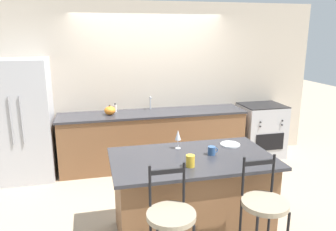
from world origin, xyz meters
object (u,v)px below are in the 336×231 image
object	(u,v)px
pumpkin_decoration	(110,111)
tumbler_cup	(190,161)
bar_stool_near	(171,228)
coffee_mug	(212,151)
refrigerator	(22,120)
oven_range	(261,130)
bar_stool_far	(264,215)
wine_glass	(178,135)
soap_bottle	(115,108)
dinner_plate	(230,144)

from	to	relation	value
pumpkin_decoration	tumbler_cup	bearing A→B (deg)	-74.41
bar_stool_near	tumbler_cup	bearing A→B (deg)	58.29
coffee_mug	tumbler_cup	world-z (taller)	tumbler_cup
refrigerator	coffee_mug	size ratio (longest dim) A/B	16.16
tumbler_cup	oven_range	bearing A→B (deg)	48.05
bar_stool_far	coffee_mug	bearing A→B (deg)	104.01
bar_stool_far	tumbler_cup	distance (m)	0.83
bar_stool_near	wine_glass	distance (m)	1.20
coffee_mug	tumbler_cup	size ratio (longest dim) A/B	0.95
soap_bottle	pumpkin_decoration	bearing A→B (deg)	-120.44
tumbler_cup	pumpkin_decoration	size ratio (longest dim) A/B	0.68
wine_glass	tumbler_cup	bearing A→B (deg)	-91.96
bar_stool_near	coffee_mug	xyz separation A→B (m)	(0.65, 0.79, 0.34)
refrigerator	bar_stool_near	size ratio (longest dim) A/B	1.61
refrigerator	bar_stool_far	distance (m)	3.74
bar_stool_near	tumbler_cup	size ratio (longest dim) A/B	9.52
oven_range	bar_stool_far	distance (m)	3.22
bar_stool_far	tumbler_cup	bearing A→B (deg)	134.24
bar_stool_far	pumpkin_decoration	world-z (taller)	bar_stool_far
tumbler_cup	bar_stool_far	bearing A→B (deg)	-45.76
tumbler_cup	pumpkin_decoration	bearing A→B (deg)	105.59
refrigerator	dinner_plate	world-z (taller)	refrigerator
tumbler_cup	soap_bottle	bearing A→B (deg)	102.44
refrigerator	soap_bottle	bearing A→B (deg)	6.87
wine_glass	coffee_mug	bearing A→B (deg)	-42.30
refrigerator	tumbler_cup	distance (m)	2.99
pumpkin_decoration	dinner_plate	bearing A→B (deg)	-54.11
coffee_mug	pumpkin_decoration	world-z (taller)	pumpkin_decoration
dinner_plate	soap_bottle	world-z (taller)	soap_bottle
oven_range	wine_glass	bearing A→B (deg)	-139.29
refrigerator	bar_stool_far	xyz separation A→B (m)	(2.47, -2.80, -0.29)
dinner_plate	pumpkin_decoration	distance (m)	2.18
pumpkin_decoration	soap_bottle	world-z (taller)	pumpkin_decoration
oven_range	coffee_mug	xyz separation A→B (m)	(-1.74, -2.03, 0.49)
bar_stool_near	refrigerator	bearing A→B (deg)	120.13
wine_glass	pumpkin_decoration	bearing A→B (deg)	110.59
bar_stool_near	soap_bottle	bearing A→B (deg)	94.08
bar_stool_near	bar_stool_far	world-z (taller)	same
bar_stool_near	dinner_plate	size ratio (longest dim) A/B	4.91
wine_glass	coffee_mug	xyz separation A→B (m)	(0.30, -0.28, -0.11)
soap_bottle	bar_stool_far	bearing A→B (deg)	-70.40
refrigerator	oven_range	bearing A→B (deg)	0.39
refrigerator	wine_glass	world-z (taller)	refrigerator
wine_glass	soap_bottle	world-z (taller)	wine_glass
wine_glass	pumpkin_decoration	world-z (taller)	wine_glass
dinner_plate	pumpkin_decoration	xyz separation A→B (m)	(-1.28, 1.77, 0.07)
tumbler_cup	soap_bottle	world-z (taller)	soap_bottle
wine_glass	bar_stool_far	bearing A→B (deg)	-64.86
refrigerator	coffee_mug	bearing A→B (deg)	-41.49
tumbler_cup	dinner_plate	bearing A→B (deg)	37.98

